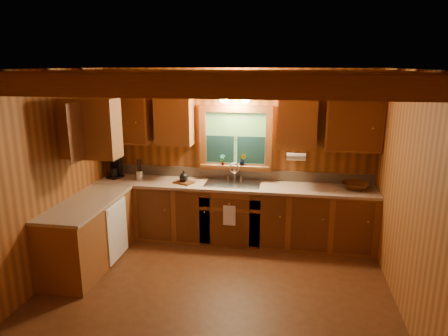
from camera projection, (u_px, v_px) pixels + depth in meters
room at (212, 190)px, 4.49m from camera, size 4.20×4.20×4.20m
ceiling_beams at (211, 80)px, 4.20m from camera, size 4.20×2.54×0.18m
base_cabinets at (197, 219)px, 6.01m from camera, size 4.20×2.22×0.86m
countertop at (197, 190)px, 5.90m from camera, size 4.20×2.24×0.04m
backsplash at (235, 174)px, 6.37m from camera, size 4.20×0.02×0.16m
dishwasher_panel at (117, 230)px, 5.59m from camera, size 0.02×0.60×0.80m
upper_cabinets at (192, 123)px, 5.81m from camera, size 4.19×1.77×0.78m
window at (236, 140)px, 6.22m from camera, size 1.12×0.08×1.00m
window_sill at (235, 166)px, 6.27m from camera, size 1.06×0.14×0.04m
wall_sconce at (235, 98)px, 5.95m from camera, size 0.45×0.21×0.17m
paper_towel_roll at (296, 157)px, 5.79m from camera, size 0.27×0.11×0.11m
dish_towel at (229, 216)px, 5.89m from camera, size 0.18×0.01×0.30m
sink at (233, 187)px, 6.13m from camera, size 0.82×0.48×0.43m
coffee_maker at (115, 167)px, 6.45m from camera, size 0.18×0.23×0.32m
utensil_crock at (139, 175)px, 6.33m from camera, size 0.12×0.12×0.33m
cutting_board at (184, 182)px, 6.16m from camera, size 0.34×0.29×0.03m
teakettle at (184, 177)px, 6.14m from camera, size 0.13×0.13×0.17m
wicker_basket at (355, 186)px, 5.86m from camera, size 0.44×0.44×0.10m
potted_plant_left at (222, 160)px, 6.24m from camera, size 0.09×0.06×0.17m
potted_plant_right at (243, 160)px, 6.22m from camera, size 0.12×0.10×0.18m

